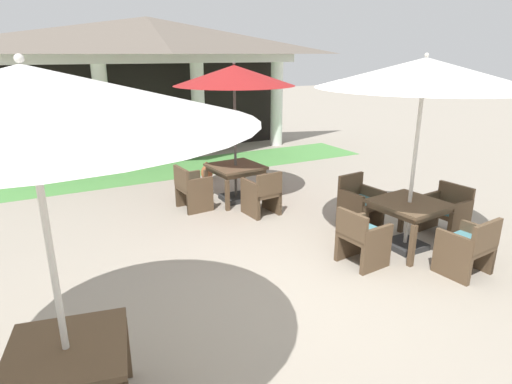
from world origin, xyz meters
TOP-DOWN VIEW (x-y plane):
  - ground_plane at (0.00, 0.00)m, footprint 60.00×60.00m
  - background_pavilion at (0.00, 8.01)m, footprint 9.17×2.97m
  - lawn_strip at (0.00, 6.49)m, footprint 10.97×1.90m
  - patio_table_near_foreground at (0.41, 3.49)m, footprint 1.04×1.04m
  - patio_umbrella_near_foreground at (0.41, 3.49)m, footprint 2.31×2.31m
  - patio_chair_near_foreground_south at (0.49, 2.53)m, footprint 0.59×0.62m
  - patio_chair_near_foreground_west at (-0.55, 3.42)m, footprint 0.58×0.64m
  - patio_table_mid_left at (1.73, 0.22)m, footprint 1.03×1.03m
  - patio_umbrella_mid_left at (1.73, 0.22)m, footprint 2.97×2.97m
  - patio_chair_mid_left_west at (0.75, 0.13)m, footprint 0.60×0.61m
  - patio_chair_mid_left_east at (2.71, 0.31)m, footprint 0.59×0.68m
  - patio_chair_mid_left_north at (1.64, 1.20)m, footprint 0.61×0.63m
  - patio_chair_mid_left_south at (1.82, -0.76)m, footprint 0.67×0.60m
  - patio_table_mid_right at (-3.14, -0.90)m, footprint 1.05×1.05m
  - patio_umbrella_mid_right at (-3.14, -0.90)m, footprint 3.00×3.00m
  - terracotta_urn at (0.44, 5.14)m, footprint 0.28×0.28m

SIDE VIEW (x-z plane):
  - ground_plane at x=0.00m, z-range 0.00..0.00m
  - lawn_strip at x=0.00m, z-range 0.00..0.01m
  - terracotta_urn at x=0.44m, z-range -0.04..0.40m
  - patio_chair_mid_left_south at x=1.82m, z-range -0.02..0.80m
  - patio_chair_mid_left_east at x=2.71m, z-range -0.01..0.80m
  - patio_chair_near_foreground_south at x=0.49m, z-range -0.02..0.82m
  - patio_chair_mid_left_west at x=0.75m, z-range -0.01..0.81m
  - patio_chair_near_foreground_west at x=-0.55m, z-range -0.01..0.83m
  - patio_chair_mid_left_north at x=1.64m, z-range -0.03..0.87m
  - patio_table_mid_right at x=-3.14m, z-range 0.26..0.96m
  - patio_table_near_foreground at x=0.41m, z-range 0.27..1.00m
  - patio_table_mid_left at x=1.73m, z-range 0.27..1.02m
  - patio_umbrella_near_foreground at x=0.41m, z-range 1.07..3.79m
  - patio_umbrella_mid_left at x=1.73m, z-range 1.15..4.02m
  - patio_umbrella_mid_right at x=-3.14m, z-range 1.16..4.02m
  - background_pavilion at x=0.00m, z-range 1.08..4.86m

